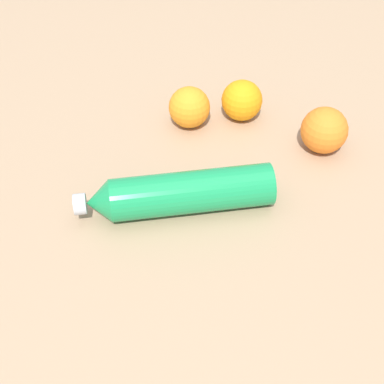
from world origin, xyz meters
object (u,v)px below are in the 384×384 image
at_px(orange_0, 324,130).
at_px(orange_2, 189,107).
at_px(water_bottle, 179,193).
at_px(orange_1, 242,100).

distance_m(orange_0, orange_2, 0.24).
bearing_deg(water_bottle, orange_2, -102.83).
xyz_separation_m(orange_0, orange_2, (0.10, 0.22, -0.00)).
bearing_deg(orange_2, water_bottle, 168.26).
distance_m(water_bottle, orange_2, 0.21).
bearing_deg(orange_0, water_bottle, 112.87).
xyz_separation_m(water_bottle, orange_2, (0.21, -0.04, 0.00)).
bearing_deg(orange_0, orange_1, 48.82).
bearing_deg(orange_1, water_bottle, 147.03).
bearing_deg(water_bottle, orange_1, -124.06).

